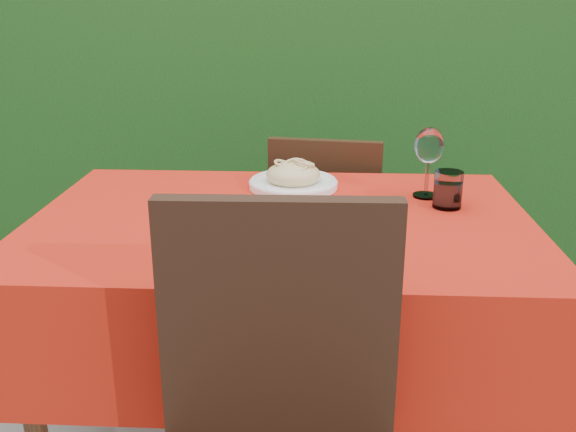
{
  "coord_description": "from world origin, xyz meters",
  "views": [
    {
      "loc": [
        0.1,
        -1.53,
        1.28
      ],
      "look_at": [
        0.02,
        -0.05,
        0.77
      ],
      "focal_mm": 40.0,
      "sensor_mm": 36.0,
      "label": 1
    }
  ],
  "objects_px": {
    "pasta_plate": "(293,178)",
    "wine_glass": "(429,149)",
    "chair_far": "(327,232)",
    "pizza_plate": "(268,226)",
    "water_glass": "(448,191)",
    "fork": "(175,228)"
  },
  "relations": [
    {
      "from": "fork",
      "to": "pizza_plate",
      "type": "bearing_deg",
      "value": -18.49
    },
    {
      "from": "chair_far",
      "to": "pizza_plate",
      "type": "relative_size",
      "value": 2.53
    },
    {
      "from": "pizza_plate",
      "to": "fork",
      "type": "height_order",
      "value": "pizza_plate"
    },
    {
      "from": "water_glass",
      "to": "fork",
      "type": "xyz_separation_m",
      "value": [
        -0.68,
        -0.2,
        -0.04
      ]
    },
    {
      "from": "chair_far",
      "to": "pizza_plate",
      "type": "bearing_deg",
      "value": 86.99
    },
    {
      "from": "pizza_plate",
      "to": "chair_far",
      "type": "bearing_deg",
      "value": 79.16
    },
    {
      "from": "chair_far",
      "to": "wine_glass",
      "type": "distance_m",
      "value": 0.65
    },
    {
      "from": "pasta_plate",
      "to": "wine_glass",
      "type": "bearing_deg",
      "value": -11.22
    },
    {
      "from": "fork",
      "to": "pasta_plate",
      "type": "bearing_deg",
      "value": 45.58
    },
    {
      "from": "pasta_plate",
      "to": "wine_glass",
      "type": "height_order",
      "value": "wine_glass"
    },
    {
      "from": "pizza_plate",
      "to": "pasta_plate",
      "type": "relative_size",
      "value": 1.28
    },
    {
      "from": "wine_glass",
      "to": "water_glass",
      "type": "bearing_deg",
      "value": -65.96
    },
    {
      "from": "chair_far",
      "to": "fork",
      "type": "distance_m",
      "value": 0.85
    },
    {
      "from": "pizza_plate",
      "to": "wine_glass",
      "type": "relative_size",
      "value": 1.69
    },
    {
      "from": "water_glass",
      "to": "wine_glass",
      "type": "bearing_deg",
      "value": 114.04
    },
    {
      "from": "water_glass",
      "to": "fork",
      "type": "bearing_deg",
      "value": -163.71
    },
    {
      "from": "wine_glass",
      "to": "pizza_plate",
      "type": "bearing_deg",
      "value": -141.01
    },
    {
      "from": "pizza_plate",
      "to": "water_glass",
      "type": "xyz_separation_m",
      "value": [
        0.45,
        0.24,
        0.02
      ]
    },
    {
      "from": "water_glass",
      "to": "fork",
      "type": "relative_size",
      "value": 0.51
    },
    {
      "from": "wine_glass",
      "to": "fork",
      "type": "xyz_separation_m",
      "value": [
        -0.64,
        -0.29,
        -0.13
      ]
    },
    {
      "from": "chair_far",
      "to": "pasta_plate",
      "type": "xyz_separation_m",
      "value": [
        -0.1,
        -0.35,
        0.3
      ]
    },
    {
      "from": "fork",
      "to": "chair_far",
      "type": "bearing_deg",
      "value": 54.39
    }
  ]
}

